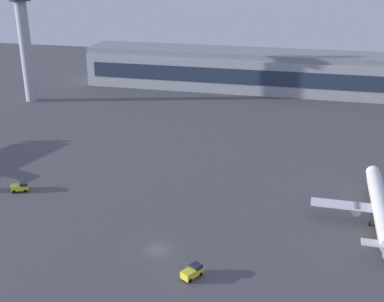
{
  "coord_description": "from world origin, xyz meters",
  "views": [
    {
      "loc": [
        26.2,
        -80.31,
        54.93
      ],
      "look_at": [
        -3.28,
        43.1,
        4.0
      ],
      "focal_mm": 46.44,
      "sensor_mm": 36.0,
      "label": 1
    }
  ],
  "objects_px": {
    "control_tower": "(24,33)",
    "airplane_near_gate": "(381,208)",
    "maintenance_van": "(192,272)",
    "cargo_loader": "(20,187)"
  },
  "relations": [
    {
      "from": "airplane_near_gate",
      "to": "maintenance_van",
      "type": "relative_size",
      "value": 8.31
    },
    {
      "from": "control_tower",
      "to": "cargo_loader",
      "type": "distance_m",
      "value": 87.52
    },
    {
      "from": "cargo_loader",
      "to": "maintenance_van",
      "type": "relative_size",
      "value": 1.0
    },
    {
      "from": "control_tower",
      "to": "maintenance_van",
      "type": "relative_size",
      "value": 10.2
    },
    {
      "from": "airplane_near_gate",
      "to": "cargo_loader",
      "type": "xyz_separation_m",
      "value": [
        -84.43,
        -4.43,
        -2.51
      ]
    },
    {
      "from": "control_tower",
      "to": "cargo_loader",
      "type": "bearing_deg",
      "value": -61.72
    },
    {
      "from": "airplane_near_gate",
      "to": "control_tower",
      "type": "bearing_deg",
      "value": 151.29
    },
    {
      "from": "control_tower",
      "to": "airplane_near_gate",
      "type": "height_order",
      "value": "control_tower"
    },
    {
      "from": "control_tower",
      "to": "airplane_near_gate",
      "type": "xyz_separation_m",
      "value": [
        124.11,
        -69.33,
        -22.87
      ]
    },
    {
      "from": "cargo_loader",
      "to": "maintenance_van",
      "type": "height_order",
      "value": "same"
    }
  ]
}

